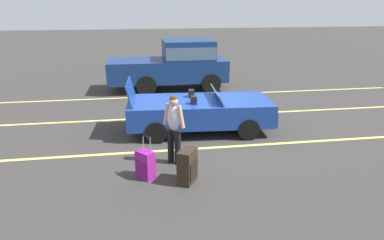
{
  "coord_description": "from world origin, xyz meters",
  "views": [
    {
      "loc": [
        -1.71,
        -9.58,
        3.66
      ],
      "look_at": [
        -0.4,
        -1.18,
        0.75
      ],
      "focal_mm": 32.71,
      "sensor_mm": 36.0,
      "label": 1
    }
  ],
  "objects_px": {
    "suitcase_medium_bright": "(145,164)",
    "traveler_person": "(174,126)",
    "convertible_car": "(206,111)",
    "suitcase_large_black": "(188,166)",
    "parked_pickup_truck_near": "(177,64)"
  },
  "relations": [
    {
      "from": "suitcase_medium_bright",
      "to": "parked_pickup_truck_near",
      "type": "bearing_deg",
      "value": -142.21
    },
    {
      "from": "traveler_person",
      "to": "suitcase_large_black",
      "type": "bearing_deg",
      "value": -128.46
    },
    {
      "from": "suitcase_large_black",
      "to": "traveler_person",
      "type": "distance_m",
      "value": 1.15
    },
    {
      "from": "convertible_car",
      "to": "suitcase_large_black",
      "type": "distance_m",
      "value": 3.18
    },
    {
      "from": "suitcase_medium_bright",
      "to": "convertible_car",
      "type": "bearing_deg",
      "value": -165.57
    },
    {
      "from": "convertible_car",
      "to": "traveler_person",
      "type": "bearing_deg",
      "value": -116.15
    },
    {
      "from": "suitcase_medium_bright",
      "to": "traveler_person",
      "type": "height_order",
      "value": "traveler_person"
    },
    {
      "from": "suitcase_medium_bright",
      "to": "parked_pickup_truck_near",
      "type": "height_order",
      "value": "parked_pickup_truck_near"
    },
    {
      "from": "convertible_car",
      "to": "parked_pickup_truck_near",
      "type": "relative_size",
      "value": 0.85
    },
    {
      "from": "convertible_car",
      "to": "traveler_person",
      "type": "xyz_separation_m",
      "value": [
        -1.16,
        -2.04,
        0.34
      ]
    },
    {
      "from": "suitcase_large_black",
      "to": "convertible_car",
      "type": "bearing_deg",
      "value": 103.22
    },
    {
      "from": "suitcase_large_black",
      "to": "parked_pickup_truck_near",
      "type": "distance_m",
      "value": 8.36
    },
    {
      "from": "convertible_car",
      "to": "traveler_person",
      "type": "distance_m",
      "value": 2.37
    },
    {
      "from": "convertible_car",
      "to": "traveler_person",
      "type": "height_order",
      "value": "traveler_person"
    },
    {
      "from": "suitcase_large_black",
      "to": "traveler_person",
      "type": "relative_size",
      "value": 0.45
    }
  ]
}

